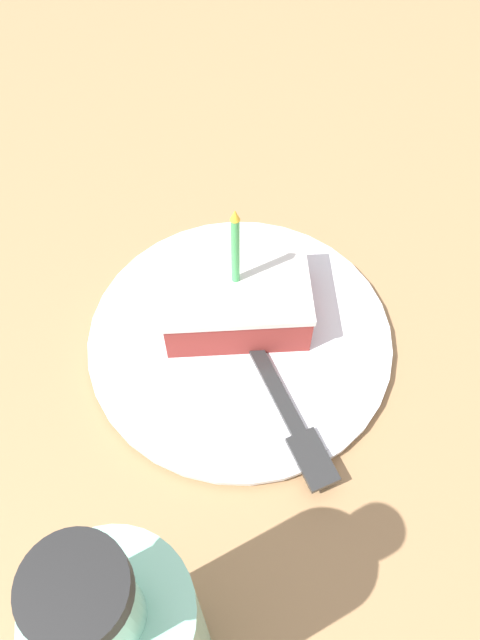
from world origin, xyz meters
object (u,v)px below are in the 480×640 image
plate (240,338)px  fork (282,400)px  cake_slice (236,295)px  bottle (135,639)px

plate → fork: size_ratio=1.48×
plate → cake_slice: size_ratio=2.05×
fork → bottle: size_ratio=0.71×
fork → plate: bearing=-155.6°
cake_slice → bottle: bearing=-14.3°
plate → bottle: bearing=-16.2°
bottle → cake_slice: bearing=165.7°
cake_slice → bottle: bottle is taller
fork → bottle: (0.17, -0.10, 0.09)m
cake_slice → fork: size_ratio=0.72×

